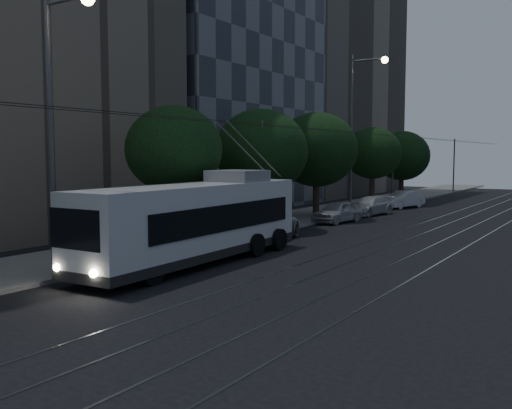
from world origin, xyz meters
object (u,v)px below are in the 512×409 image
object	(u,v)px
trolleybus	(198,221)
pickup_silver	(263,227)
car_white_d	(402,199)
streetlamp_near	(58,107)
car_white_a	(338,212)
car_white_b	(369,206)
car_white_c	(403,199)
streetlamp_far	(357,120)

from	to	relation	value
trolleybus	pickup_silver	xyz separation A→B (m)	(-0.82, 6.09, -0.93)
car_white_d	streetlamp_near	world-z (taller)	streetlamp_near
trolleybus	car_white_a	world-z (taller)	trolleybus
car_white_b	car_white_d	bearing A→B (deg)	99.34
car_white_b	car_white_c	distance (m)	6.45
car_white_d	streetlamp_far	distance (m)	10.13
trolleybus	car_white_c	bearing A→B (deg)	89.72
pickup_silver	streetlamp_far	world-z (taller)	streetlamp_far
car_white_c	streetlamp_near	bearing A→B (deg)	-74.70
car_white_a	car_white_d	world-z (taller)	car_white_d
car_white_b	car_white_a	bearing A→B (deg)	-80.66
trolleybus	car_white_b	size ratio (longest dim) A/B	2.69
pickup_silver	car_white_d	xyz separation A→B (m)	(-0.22, 21.35, -0.02)
pickup_silver	streetlamp_far	distance (m)	14.37
car_white_b	streetlamp_near	world-z (taller)	streetlamp_near
pickup_silver	car_white_a	world-z (taller)	pickup_silver
pickup_silver	car_white_c	size ratio (longest dim) A/B	1.24
car_white_b	car_white_c	bearing A→B (deg)	97.26
trolleybus	pickup_silver	world-z (taller)	trolleybus
streetlamp_near	trolleybus	bearing A→B (deg)	65.82
pickup_silver	car_white_a	size ratio (longest dim) A/B	1.28
trolleybus	streetlamp_far	world-z (taller)	streetlamp_far
streetlamp_far	car_white_b	bearing A→B (deg)	69.94
trolleybus	streetlamp_near	distance (m)	6.66
car_white_d	car_white_b	bearing A→B (deg)	-78.80
car_white_d	streetlamp_near	distance (m)	32.62
car_white_b	streetlamp_near	size ratio (longest dim) A/B	0.46
pickup_silver	streetlamp_near	world-z (taller)	streetlamp_near
car_white_b	car_white_c	world-z (taller)	car_white_c
trolleybus	car_white_d	distance (m)	27.48
car_white_a	car_white_c	world-z (taller)	car_white_a
trolleybus	car_white_b	world-z (taller)	trolleybus
pickup_silver	car_white_b	world-z (taller)	pickup_silver
car_white_d	trolleybus	bearing A→B (deg)	-76.63
trolleybus	pickup_silver	distance (m)	6.21
pickup_silver	streetlamp_near	size ratio (longest dim) A/B	0.53
trolleybus	streetlamp_near	world-z (taller)	streetlamp_near
car_white_a	car_white_c	xyz separation A→B (m)	(0.23, 11.73, -0.00)
car_white_d	streetlamp_near	xyz separation A→B (m)	(-1.09, -32.19, 5.11)
pickup_silver	car_white_c	bearing A→B (deg)	77.99
trolleybus	car_white_b	distance (m)	20.54
pickup_silver	streetlamp_near	bearing A→B (deg)	-108.87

